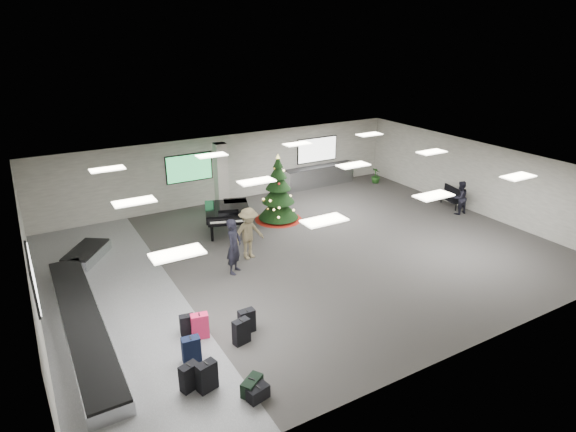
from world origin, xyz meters
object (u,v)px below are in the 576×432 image
potted_plant_left (281,190)px  potted_plant_right (376,175)px  baggage_carousel (83,306)px  traveler_a (234,246)px  christmas_tree (278,198)px  service_counter (320,176)px  bench (451,196)px  pink_suitcase (200,326)px  grand_piano (227,212)px  traveler_bench (460,198)px  traveler_b (249,233)px

potted_plant_left → potted_plant_right: (5.68, -0.39, -0.02)m
baggage_carousel → traveler_a: 4.99m
christmas_tree → baggage_carousel: bearing=-157.3°
potted_plant_right → service_counter: bearing=159.3°
bench → potted_plant_left: (-6.36, 5.00, -0.08)m
pink_suitcase → christmas_tree: bearing=59.0°
traveler_a → potted_plant_left: (5.15, 5.95, -0.55)m
grand_piano → traveler_a: (-1.17, -3.28, 0.07)m
baggage_carousel → christmas_tree: 9.35m
grand_piano → pink_suitcase: bearing=-100.0°
pink_suitcase → traveler_a: size_ratio=0.38×
traveler_a → traveler_bench: bearing=-42.6°
traveler_b → traveler_bench: (10.16, -0.69, -0.20)m
grand_piano → bench: grand_piano is taller
traveler_b → pink_suitcase: bearing=-142.5°
christmas_tree → potted_plant_left: bearing=58.5°
traveler_bench → pink_suitcase: bearing=13.7°
bench → traveler_bench: size_ratio=0.99×
potted_plant_left → potted_plant_right: bearing=-3.9°
christmas_tree → bench: bearing=-18.2°
service_counter → grand_piano: grand_piano is taller
traveler_a → traveler_b: traveler_a is taller
pink_suitcase → bench: size_ratio=0.49×
grand_piano → traveler_b: traveler_b is taller
christmas_tree → grand_piano: size_ratio=1.11×
christmas_tree → pink_suitcase: bearing=-132.8°
christmas_tree → bench: size_ratio=1.94×
baggage_carousel → potted_plant_right: bearing=19.7°
potted_plant_right → bench: bearing=-81.6°
grand_piano → potted_plant_right: (9.66, 2.28, -0.49)m
baggage_carousel → bench: (16.44, 1.03, 0.31)m
pink_suitcase → potted_plant_right: bearing=44.7°
service_counter → traveler_b: traveler_b is taller
traveler_bench → traveler_a: bearing=1.3°
potted_plant_left → service_counter: bearing=14.4°
pink_suitcase → baggage_carousel: bearing=143.1°
potted_plant_left → pink_suitcase: bearing=-130.1°
baggage_carousel → bench: 16.47m
service_counter → potted_plant_left: size_ratio=4.64×
grand_piano → bench: bearing=6.7°
traveler_a → traveler_bench: traveler_a is taller
bench → traveler_bench: traveler_bench is taller
pink_suitcase → christmas_tree: size_ratio=0.25×
bench → potted_plant_left: bearing=154.8°
service_counter → grand_piano: 7.56m
baggage_carousel → pink_suitcase: 3.88m
baggage_carousel → service_counter: (12.84, 6.73, 0.33)m
traveler_b → christmas_tree: bearing=34.0°
traveler_b → grand_piano: bearing=73.0°
baggage_carousel → traveler_bench: size_ratio=6.30×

